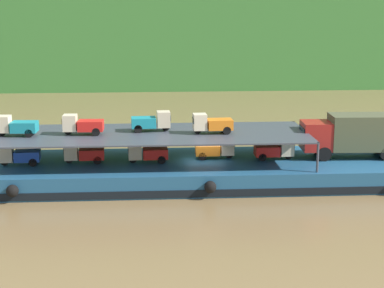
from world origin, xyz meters
TOP-DOWN VIEW (x-y plane):
  - ground_plane at (0.00, 0.00)m, footprint 400.00×400.00m
  - cargo_barge at (0.00, -0.03)m, footprint 31.13×8.79m
  - covered_lorry at (10.58, 0.21)m, footprint 7.91×2.51m
  - cargo_rack at (-3.80, 0.00)m, footprint 21.93×7.36m
  - mini_truck_lower_stern at (-12.73, -0.38)m, footprint 2.79×1.29m
  - mini_truck_lower_aft at (-8.40, -0.07)m, footprint 2.78×1.27m
  - mini_truck_lower_mid at (-4.01, -0.23)m, footprint 2.79×1.28m
  - mini_truck_lower_fore at (0.83, 0.59)m, footprint 2.75×1.22m
  - mini_truck_lower_bow at (4.98, 0.04)m, footprint 2.75×1.21m
  - mini_truck_upper_stern at (-12.83, -0.22)m, footprint 2.80×1.30m
  - mini_truck_upper_mid at (-8.39, -0.09)m, footprint 2.77×1.26m
  - mini_truck_upper_fore at (-3.67, 0.80)m, footprint 2.78×1.28m
  - mini_truck_upper_bow at (0.47, -0.28)m, footprint 2.79×1.29m

SIDE VIEW (x-z plane):
  - ground_plane at x=0.00m, z-range 0.00..0.00m
  - cargo_barge at x=0.00m, z-range 0.00..1.50m
  - mini_truck_lower_stern at x=-12.73m, z-range 1.50..2.88m
  - mini_truck_lower_aft at x=-8.40m, z-range 1.50..2.88m
  - mini_truck_lower_mid at x=-4.01m, z-range 1.50..2.88m
  - mini_truck_lower_fore at x=0.83m, z-range 1.50..2.88m
  - mini_truck_lower_bow at x=4.98m, z-range 1.50..2.88m
  - covered_lorry at x=10.58m, z-range 1.64..4.74m
  - cargo_rack at x=-3.80m, z-range 2.44..4.44m
  - mini_truck_upper_stern at x=-12.83m, z-range 3.50..4.88m
  - mini_truck_upper_mid at x=-8.39m, z-range 3.50..4.88m
  - mini_truck_upper_fore at x=-3.67m, z-range 3.50..4.88m
  - mini_truck_upper_bow at x=0.47m, z-range 3.50..4.88m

